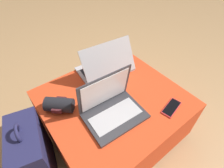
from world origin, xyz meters
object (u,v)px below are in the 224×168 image
laptop_far (106,66)px  backpack (33,156)px  laptop_near (112,107)px  cell_phone (171,107)px  wrist_brace (59,105)px

laptop_far → backpack: bearing=20.7°
laptop_near → laptop_far: size_ratio=0.86×
laptop_far → backpack: laptop_far is taller
laptop_near → cell_phone: bearing=-28.9°
cell_phone → laptop_far: bearing=-0.1°
backpack → wrist_brace: size_ratio=2.88×
laptop_far → wrist_brace: (-0.42, -0.11, -0.01)m
cell_phone → wrist_brace: bearing=41.0°
laptop_near → backpack: size_ratio=0.68×
laptop_far → backpack: size_ratio=0.79×
backpack → wrist_brace: (0.25, 0.06, 0.22)m
backpack → laptop_far: bearing=118.2°
laptop_near → laptop_far: laptop_near is taller
wrist_brace → laptop_far: bearing=15.1°
backpack → laptop_near: bearing=86.8°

